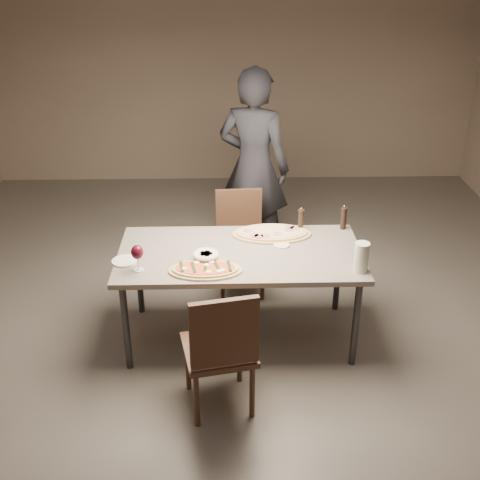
{
  "coord_description": "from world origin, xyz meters",
  "views": [
    {
      "loc": [
        -0.1,
        -3.92,
        2.83
      ],
      "look_at": [
        0.0,
        0.0,
        0.85
      ],
      "focal_mm": 45.0,
      "sensor_mm": 36.0,
      "label": 1
    }
  ],
  "objects_px": {
    "dining_table": "(240,259)",
    "pepper_mill_left": "(344,218)",
    "ham_pizza": "(272,233)",
    "zucchini_pizza": "(205,269)",
    "diner": "(254,168)",
    "carafe": "(361,257)",
    "chair_near": "(221,346)",
    "chair_far": "(240,236)",
    "bread_basket": "(206,256)"
  },
  "relations": [
    {
      "from": "bread_basket",
      "to": "diner",
      "type": "xyz_separation_m",
      "value": [
        0.41,
        1.46,
        0.14
      ]
    },
    {
      "from": "pepper_mill_left",
      "to": "chair_near",
      "type": "distance_m",
      "value": 1.6
    },
    {
      "from": "zucchini_pizza",
      "to": "bread_basket",
      "type": "distance_m",
      "value": 0.15
    },
    {
      "from": "carafe",
      "to": "diner",
      "type": "distance_m",
      "value": 1.76
    },
    {
      "from": "zucchini_pizza",
      "to": "pepper_mill_left",
      "type": "bearing_deg",
      "value": 47.63
    },
    {
      "from": "zucchini_pizza",
      "to": "chair_far",
      "type": "relative_size",
      "value": 0.58
    },
    {
      "from": "carafe",
      "to": "bread_basket",
      "type": "bearing_deg",
      "value": 171.11
    },
    {
      "from": "chair_near",
      "to": "pepper_mill_left",
      "type": "bearing_deg",
      "value": 40.04
    },
    {
      "from": "dining_table",
      "to": "diner",
      "type": "distance_m",
      "value": 1.36
    },
    {
      "from": "ham_pizza",
      "to": "pepper_mill_left",
      "type": "distance_m",
      "value": 0.59
    },
    {
      "from": "dining_table",
      "to": "carafe",
      "type": "height_order",
      "value": "carafe"
    },
    {
      "from": "dining_table",
      "to": "pepper_mill_left",
      "type": "bearing_deg",
      "value": 24.6
    },
    {
      "from": "dining_table",
      "to": "zucchini_pizza",
      "type": "height_order",
      "value": "zucchini_pizza"
    },
    {
      "from": "bread_basket",
      "to": "ham_pizza",
      "type": "bearing_deg",
      "value": 39.21
    },
    {
      "from": "ham_pizza",
      "to": "chair_near",
      "type": "height_order",
      "value": "chair_near"
    },
    {
      "from": "chair_near",
      "to": "ham_pizza",
      "type": "bearing_deg",
      "value": 59.05
    },
    {
      "from": "zucchini_pizza",
      "to": "bread_basket",
      "type": "relative_size",
      "value": 2.76
    },
    {
      "from": "bread_basket",
      "to": "chair_near",
      "type": "bearing_deg",
      "value": -81.6
    },
    {
      "from": "dining_table",
      "to": "pepper_mill_left",
      "type": "xyz_separation_m",
      "value": [
        0.83,
        0.38,
        0.15
      ]
    },
    {
      "from": "pepper_mill_left",
      "to": "bread_basket",
      "type": "bearing_deg",
      "value": -154.67
    },
    {
      "from": "pepper_mill_left",
      "to": "diner",
      "type": "xyz_separation_m",
      "value": [
        -0.67,
        0.95,
        0.08
      ]
    },
    {
      "from": "diner",
      "to": "carafe",
      "type": "bearing_deg",
      "value": 134.32
    },
    {
      "from": "pepper_mill_left",
      "to": "chair_near",
      "type": "height_order",
      "value": "pepper_mill_left"
    },
    {
      "from": "dining_table",
      "to": "ham_pizza",
      "type": "relative_size",
      "value": 2.91
    },
    {
      "from": "dining_table",
      "to": "chair_near",
      "type": "distance_m",
      "value": 0.87
    },
    {
      "from": "dining_table",
      "to": "bread_basket",
      "type": "bearing_deg",
      "value": -152.26
    },
    {
      "from": "bread_basket",
      "to": "diner",
      "type": "distance_m",
      "value": 1.53
    },
    {
      "from": "diner",
      "to": "bread_basket",
      "type": "bearing_deg",
      "value": 96.45
    },
    {
      "from": "ham_pizza",
      "to": "dining_table",
      "type": "bearing_deg",
      "value": -115.52
    },
    {
      "from": "dining_table",
      "to": "carafe",
      "type": "distance_m",
      "value": 0.9
    },
    {
      "from": "carafe",
      "to": "diner",
      "type": "relative_size",
      "value": 0.12
    },
    {
      "from": "zucchini_pizza",
      "to": "chair_near",
      "type": "height_order",
      "value": "chair_near"
    },
    {
      "from": "bread_basket",
      "to": "carafe",
      "type": "xyz_separation_m",
      "value": [
        1.08,
        -0.17,
        0.07
      ]
    },
    {
      "from": "chair_near",
      "to": "chair_far",
      "type": "bearing_deg",
      "value": 72.82
    },
    {
      "from": "pepper_mill_left",
      "to": "chair_far",
      "type": "distance_m",
      "value": 0.97
    },
    {
      "from": "diner",
      "to": "chair_far",
      "type": "bearing_deg",
      "value": 97.61
    },
    {
      "from": "ham_pizza",
      "to": "diner",
      "type": "bearing_deg",
      "value": 111.82
    },
    {
      "from": "bread_basket",
      "to": "chair_far",
      "type": "distance_m",
      "value": 0.99
    },
    {
      "from": "pepper_mill_left",
      "to": "carafe",
      "type": "bearing_deg",
      "value": -90.0
    },
    {
      "from": "pepper_mill_left",
      "to": "diner",
      "type": "relative_size",
      "value": 0.11
    },
    {
      "from": "zucchini_pizza",
      "to": "ham_pizza",
      "type": "height_order",
      "value": "zucchini_pizza"
    },
    {
      "from": "zucchini_pizza",
      "to": "bread_basket",
      "type": "bearing_deg",
      "value": 105.99
    },
    {
      "from": "ham_pizza",
      "to": "chair_near",
      "type": "xyz_separation_m",
      "value": [
        -0.4,
        -1.12,
        -0.24
      ]
    },
    {
      "from": "dining_table",
      "to": "diner",
      "type": "bearing_deg",
      "value": 83.05
    },
    {
      "from": "ham_pizza",
      "to": "zucchini_pizza",
      "type": "bearing_deg",
      "value": -115.08
    },
    {
      "from": "zucchini_pizza",
      "to": "bread_basket",
      "type": "height_order",
      "value": "bread_basket"
    },
    {
      "from": "chair_far",
      "to": "chair_near",
      "type": "bearing_deg",
      "value": 80.4
    },
    {
      "from": "zucchini_pizza",
      "to": "diner",
      "type": "distance_m",
      "value": 1.67
    },
    {
      "from": "dining_table",
      "to": "chair_near",
      "type": "bearing_deg",
      "value": -99.51
    },
    {
      "from": "dining_table",
      "to": "zucchini_pizza",
      "type": "relative_size",
      "value": 3.49
    }
  ]
}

